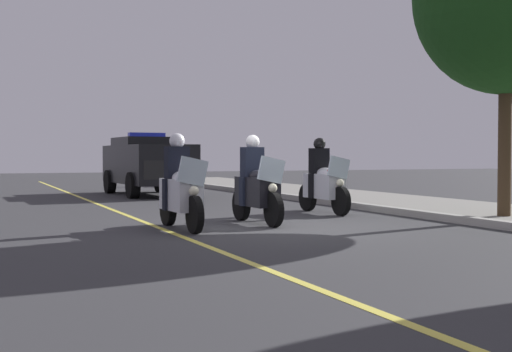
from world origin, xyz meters
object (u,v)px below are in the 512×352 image
(police_motorcycle_lead_left, at_px, (180,190))
(police_suv, at_px, (148,163))
(police_motorcycle_trailing, at_px, (323,182))
(police_motorcycle_lead_right, at_px, (256,187))
(cyclist_background, at_px, (174,166))

(police_motorcycle_lead_left, relative_size, police_suv, 0.43)
(police_motorcycle_lead_left, distance_m, police_motorcycle_trailing, 4.44)
(police_suv, bearing_deg, police_motorcycle_lead_right, -1.64)
(police_motorcycle_lead_right, relative_size, cyclist_background, 1.22)
(police_motorcycle_lead_right, relative_size, police_suv, 0.43)
(police_motorcycle_lead_left, xyz_separation_m, cyclist_background, (-16.37, 4.51, 0.14))
(police_suv, bearing_deg, police_motorcycle_trailing, 13.57)
(police_motorcycle_lead_left, height_order, cyclist_background, police_motorcycle_lead_left)
(police_motorcycle_lead_right, distance_m, police_suv, 10.00)
(police_motorcycle_lead_left, bearing_deg, police_suv, 169.48)
(police_motorcycle_trailing, distance_m, cyclist_background, 14.37)
(police_motorcycle_lead_left, height_order, police_motorcycle_trailing, same)
(police_suv, xyz_separation_m, cyclist_background, (-5.96, 2.58, -0.22))
(cyclist_background, bearing_deg, police_motorcycle_lead_left, -15.41)
(police_motorcycle_lead_right, distance_m, cyclist_background, 16.20)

